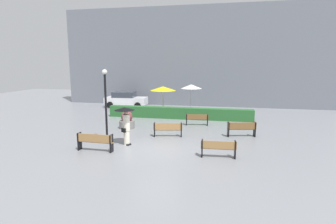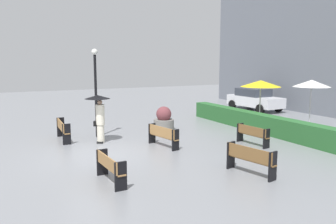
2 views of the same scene
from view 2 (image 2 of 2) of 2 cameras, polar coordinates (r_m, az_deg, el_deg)
The scene contains 13 objects.
ground_plane at distance 13.51m, azimuth -11.45°, elevation -6.88°, with size 60.00×60.00×0.00m, color gray.
bench_near_left at distance 16.04m, azimuth -17.18°, elevation -2.64°, with size 1.91×0.39×0.91m.
bench_far_right at distance 11.10m, azimuth 13.50°, elevation -7.48°, with size 1.75×0.70×0.90m.
bench_mid_center at distance 14.21m, azimuth -0.92°, elevation -3.82°, with size 1.77×0.65×0.86m.
bench_near_right at distance 10.27m, azimuth -9.71°, elevation -8.92°, with size 1.67×0.44×0.83m.
bench_back_row at distance 14.97m, azimuth 13.86°, elevation -3.53°, with size 1.65×0.49×0.82m.
pedestrian_with_umbrella at distance 15.06m, azimuth -11.44°, elevation 0.21°, with size 1.09×1.09×2.10m.
planter_pot at distance 17.76m, azimuth -0.71°, elevation -1.30°, with size 1.05×1.05×1.21m.
lamp_post at distance 16.16m, azimuth -11.99°, elevation 4.61°, with size 0.28×0.28×4.10m.
patio_umbrella_yellow at distance 19.32m, azimuth 15.21°, elevation 4.59°, with size 2.17×2.17×2.50m.
patio_umbrella_white at distance 18.66m, azimuth 22.84°, elevation 4.40°, with size 1.82×1.82×2.60m.
hedge_strip at distance 17.63m, azimuth 15.69°, elevation -1.90°, with size 11.71×0.70×0.91m, color #28602D.
parked_car at distance 25.51m, azimuth 14.21°, elevation 2.13°, with size 4.29×2.15×1.57m.
Camera 2 is at (12.59, -3.35, 3.56)m, focal length 36.55 mm.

